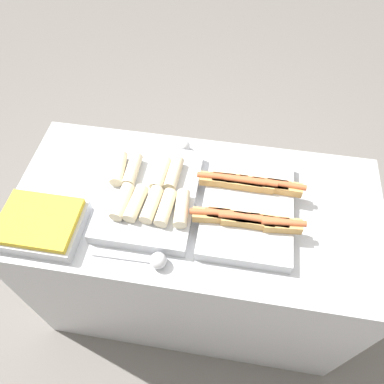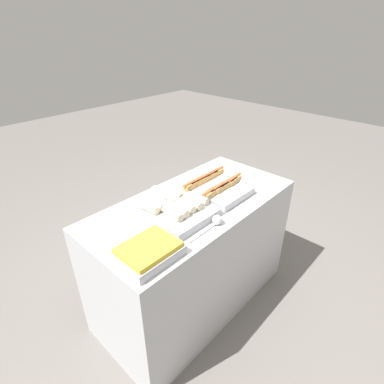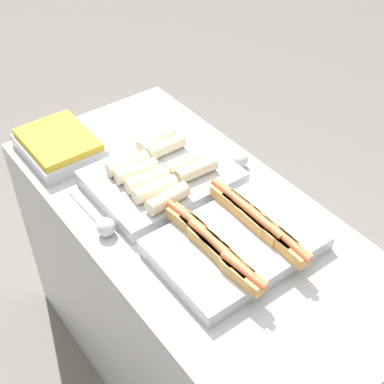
% 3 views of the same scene
% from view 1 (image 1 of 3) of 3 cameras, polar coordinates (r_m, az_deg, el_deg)
% --- Properties ---
extents(ground_plane, '(12.00, 12.00, 0.00)m').
position_cam_1_polar(ground_plane, '(2.22, 0.39, -14.66)').
color(ground_plane, slate).
extents(counter, '(1.43, 0.69, 0.88)m').
position_cam_1_polar(counter, '(1.82, 0.46, -9.68)').
color(counter, '#B7BABF').
rests_on(counter, ground_plane).
extents(tray_hotdogs, '(0.41, 0.46, 0.10)m').
position_cam_1_polar(tray_hotdogs, '(1.40, 8.49, -2.06)').
color(tray_hotdogs, '#B7BABF').
rests_on(tray_hotdogs, counter).
extents(tray_wraps, '(0.35, 0.45, 0.10)m').
position_cam_1_polar(tray_wraps, '(1.43, -6.49, -0.21)').
color(tray_wraps, '#B7BABF').
rests_on(tray_wraps, counter).
extents(tray_side_front, '(0.30, 0.24, 0.07)m').
position_cam_1_polar(tray_side_front, '(1.45, -22.08, -4.54)').
color(tray_side_front, '#B7BABF').
rests_on(tray_side_front, counter).
extents(serving_spoon_near, '(0.27, 0.06, 0.06)m').
position_cam_1_polar(serving_spoon_near, '(1.30, -5.73, -10.31)').
color(serving_spoon_near, silver).
rests_on(serving_spoon_near, counter).
extents(serving_spoon_far, '(0.25, 0.06, 0.06)m').
position_cam_1_polar(serving_spoon_far, '(1.58, -1.77, 6.99)').
color(serving_spoon_far, silver).
rests_on(serving_spoon_far, counter).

